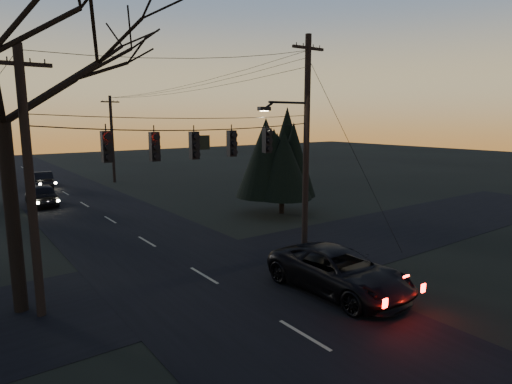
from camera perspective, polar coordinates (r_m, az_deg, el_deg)
main_road at (r=26.64m, az=-17.57°, el=-4.37°), size 8.00×120.00×0.02m
cross_road at (r=17.82m, az=-6.96°, el=-11.01°), size 60.00×7.00×0.02m
utility_pole_right at (r=20.89m, az=6.44°, el=-7.87°), size 5.00×0.30×10.00m
utility_pole_left at (r=16.04m, az=-26.65°, el=-14.49°), size 1.80×0.30×8.50m
utility_pole_far_r at (r=45.14m, az=-18.33°, el=1.25°), size 1.80×0.30×8.50m
span_signal_assembly at (r=16.58m, az=-8.07°, el=6.33°), size 11.50×0.44×1.47m
evergreen_right at (r=28.27m, az=3.51°, el=5.82°), size 4.08×4.08×7.55m
suv_near at (r=16.17m, az=11.02°, el=-10.38°), size 2.79×5.76×1.58m
sedan_oncoming_a at (r=35.02m, az=-26.68°, el=-0.30°), size 2.12×4.85×1.63m
sedan_oncoming_b at (r=44.60m, az=-26.51°, el=1.54°), size 1.98×4.45×1.42m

